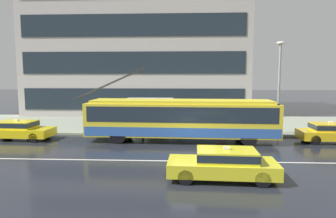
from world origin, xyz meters
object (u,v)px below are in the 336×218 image
(taxi_queued_behind_bus, at_px, (18,129))
(street_lamp, at_px, (279,80))
(bus_shelter, at_px, (150,106))
(trolleybus, at_px, (181,118))
(pedestrian_walking_past, at_px, (229,112))
(pedestrian_approaching_curb, at_px, (180,110))
(taxi_ahead_of_bus, at_px, (332,132))
(pedestrian_waiting_by_pole, at_px, (220,108))
(taxi_oncoming_near, at_px, (224,163))
(pedestrian_at_shelter, at_px, (142,112))

(taxi_queued_behind_bus, height_order, street_lamp, street_lamp)
(bus_shelter, bearing_deg, trolleybus, -53.28)
(bus_shelter, bearing_deg, pedestrian_walking_past, -10.65)
(pedestrian_approaching_curb, bearing_deg, taxi_queued_behind_bus, -164.64)
(pedestrian_walking_past, bearing_deg, taxi_ahead_of_bus, -18.79)
(pedestrian_waiting_by_pole, bearing_deg, trolleybus, -124.97)
(trolleybus, relative_size, pedestrian_waiting_by_pole, 6.62)
(street_lamp, bearing_deg, taxi_oncoming_near, -118.91)
(taxi_ahead_of_bus, bearing_deg, pedestrian_waiting_by_pole, 146.16)
(bus_shelter, bearing_deg, taxi_oncoming_near, -68.09)
(pedestrian_walking_past, bearing_deg, pedestrian_approaching_curb, 166.59)
(taxi_queued_behind_bus, height_order, bus_shelter, bus_shelter)
(taxi_oncoming_near, distance_m, pedestrian_walking_past, 9.59)
(taxi_queued_behind_bus, xyz_separation_m, street_lamp, (18.07, 2.13, 3.34))
(pedestrian_waiting_by_pole, bearing_deg, pedestrian_walking_past, -81.09)
(pedestrian_at_shelter, xyz_separation_m, pedestrian_approaching_curb, (2.74, 0.99, 0.12))
(street_lamp, bearing_deg, pedestrian_waiting_by_pole, 148.42)
(taxi_queued_behind_bus, height_order, pedestrian_at_shelter, pedestrian_at_shelter)
(taxi_oncoming_near, relative_size, street_lamp, 0.69)
(trolleybus, height_order, bus_shelter, trolleybus)
(taxi_queued_behind_bus, relative_size, pedestrian_at_shelter, 2.39)
(taxi_ahead_of_bus, distance_m, taxi_oncoming_near, 10.79)
(taxi_oncoming_near, relative_size, pedestrian_waiting_by_pole, 2.25)
(taxi_ahead_of_bus, bearing_deg, taxi_queued_behind_bus, -179.96)
(pedestrian_at_shelter, height_order, pedestrian_waiting_by_pole, pedestrian_waiting_by_pole)
(bus_shelter, distance_m, pedestrian_waiting_by_pole, 5.69)
(bus_shelter, bearing_deg, pedestrian_at_shelter, -109.11)
(taxi_oncoming_near, xyz_separation_m, pedestrian_approaching_curb, (-1.91, 10.24, 1.07))
(pedestrian_approaching_curb, distance_m, street_lamp, 7.48)
(trolleybus, xyz_separation_m, taxi_ahead_of_bus, (9.79, 0.00, -0.82))
(bus_shelter, bearing_deg, taxi_ahead_of_bus, -14.92)
(taxi_queued_behind_bus, height_order, taxi_ahead_of_bus, same)
(taxi_oncoming_near, relative_size, pedestrian_at_shelter, 2.41)
(trolleybus, distance_m, taxi_ahead_of_bus, 9.82)
(taxi_ahead_of_bus, xyz_separation_m, bus_shelter, (-12.22, 3.26, 1.27))
(taxi_queued_behind_bus, bearing_deg, taxi_ahead_of_bus, 0.04)
(taxi_ahead_of_bus, bearing_deg, trolleybus, -179.99)
(taxi_oncoming_near, xyz_separation_m, pedestrian_waiting_by_pole, (1.33, 11.71, 1.08))
(bus_shelter, height_order, pedestrian_approaching_curb, bus_shelter)
(bus_shelter, distance_m, pedestrian_approaching_curb, 2.34)
(taxi_oncoming_near, relative_size, bus_shelter, 1.28)
(taxi_queued_behind_bus, xyz_separation_m, pedestrian_approaching_curb, (10.99, 3.02, 1.07))
(pedestrian_approaching_curb, bearing_deg, taxi_oncoming_near, -79.44)
(pedestrian_walking_past, relative_size, street_lamp, 0.31)
(taxi_oncoming_near, height_order, pedestrian_at_shelter, pedestrian_at_shelter)
(street_lamp, bearing_deg, bus_shelter, 173.06)
(taxi_oncoming_near, bearing_deg, taxi_ahead_of_bus, 42.15)
(trolleybus, bearing_deg, pedestrian_walking_past, 31.58)
(bus_shelter, distance_m, pedestrian_at_shelter, 1.35)
(trolleybus, xyz_separation_m, pedestrian_approaching_curb, (-0.12, 3.01, 0.25))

